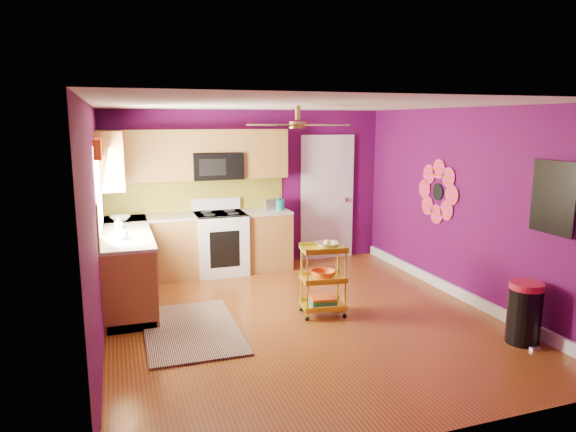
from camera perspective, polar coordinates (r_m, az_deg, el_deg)
name	(u,v)px	position (r m, az deg, el deg)	size (l,w,h in m)	color
ground	(303,318)	(6.27, 1.64, -11.25)	(5.00, 5.00, 0.00)	#6C3210
room_envelope	(306,183)	(5.88, 1.97, 3.74)	(4.54, 5.04, 2.52)	#500948
lower_cabinets	(171,255)	(7.55, -12.92, -4.27)	(2.81, 2.31, 0.94)	#905D27
electric_range	(220,242)	(7.99, -7.52, -2.91)	(0.76, 0.66, 1.13)	white
upper_cabinetry	(171,158)	(7.69, -12.85, 6.33)	(2.80, 2.30, 1.26)	#905D27
left_window	(98,171)	(6.54, -20.32, 4.70)	(0.08, 1.35, 1.08)	white
panel_door	(327,199)	(8.72, 4.35, 1.90)	(0.95, 0.11, 2.15)	white
right_wall_art	(483,194)	(6.72, 20.89, 2.29)	(0.04, 2.74, 1.04)	black
ceiling_fan	(298,124)	(6.01, 1.08, 10.18)	(1.01, 1.01, 0.26)	#BF8C3F
shag_rug	(191,329)	(6.02, -10.68, -12.28)	(1.03, 1.67, 0.02)	black
rolling_cart	(324,277)	(6.23, 3.99, -6.74)	(0.56, 0.44, 0.94)	gold
trash_can	(524,313)	(6.04, 24.79, -9.75)	(0.38, 0.40, 0.67)	black
teal_kettle	(279,204)	(8.12, -1.03, 1.29)	(0.18, 0.18, 0.21)	#128C85
toaster	(271,204)	(8.09, -1.88, 1.30)	(0.22, 0.15, 0.18)	beige
soap_bottle_a	(119,231)	(6.50, -18.26, -1.55)	(0.08, 0.08, 0.17)	#EA3F72
soap_bottle_b	(118,223)	(7.00, -18.32, -0.76)	(0.13, 0.13, 0.16)	white
counter_dish	(120,218)	(7.61, -18.14, -0.25)	(0.28, 0.28, 0.07)	white
counter_cup	(122,235)	(6.41, -17.93, -2.01)	(0.13, 0.13, 0.10)	white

